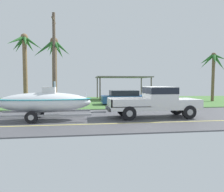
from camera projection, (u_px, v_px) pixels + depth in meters
The scene contains 9 objects.
ground at pixel (120, 104), 21.40m from camera, with size 36.00×22.00×0.11m.
pickup_truck_towing at pixel (159, 100), 13.03m from camera, with size 5.72×1.97×1.88m.
boat_on_trailer at pixel (44, 102), 12.07m from camera, with size 6.43×2.23×2.21m.
parked_sedan_near at pixel (126, 98), 20.48m from camera, with size 4.74×1.90×1.38m.
carport_awning at pixel (123, 78), 26.58m from camera, with size 6.56×4.72×2.88m.
palm_tree_near_left at pixel (54, 57), 17.50m from camera, with size 3.14×3.14×5.84m.
palm_tree_near_right at pixel (213, 65), 23.46m from camera, with size 3.07×3.00×5.44m.
palm_tree_mid at pixel (24, 54), 18.55m from camera, with size 2.85×3.23×6.40m.
utility_pole at pixel (54, 59), 16.97m from camera, with size 0.24×1.80×7.66m.
Camera 1 is at (-3.86, -12.59, 2.13)m, focal length 34.02 mm.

